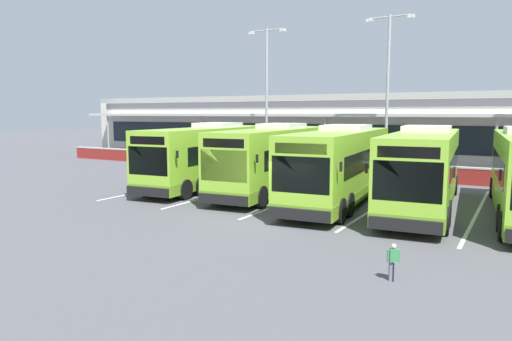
{
  "coord_description": "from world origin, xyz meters",
  "views": [
    {
      "loc": [
        7.97,
        -16.58,
        4.37
      ],
      "look_at": [
        -3.29,
        3.0,
        1.6
      ],
      "focal_mm": 32.98,
      "sensor_mm": 36.0,
      "label": 1
    }
  ],
  "objects": [
    {
      "name": "lamp_post_centre",
      "position": [
        -0.54,
        16.42,
        6.29
      ],
      "size": [
        3.24,
        0.28,
        11.0
      ],
      "color": "#9E9EA3",
      "rests_on": "ground"
    },
    {
      "name": "coach_bus_leftmost",
      "position": [
        -8.46,
        6.47,
        1.79
      ],
      "size": [
        3.83,
        12.33,
        3.78
      ],
      "color": "#8CC633",
      "rests_on": "ground"
    },
    {
      "name": "bay_stripe_centre",
      "position": [
        2.1,
        6.0,
        0.0
      ],
      "size": [
        0.14,
        13.0,
        0.01
      ],
      "primitive_type": "cube",
      "color": "silver",
      "rests_on": "ground"
    },
    {
      "name": "coach_bus_centre",
      "position": [
        0.13,
        5.42,
        1.79
      ],
      "size": [
        3.83,
        12.33,
        3.78
      ],
      "color": "#8CC633",
      "rests_on": "ground"
    },
    {
      "name": "bay_stripe_mid_west",
      "position": [
        -2.1,
        6.0,
        0.0
      ],
      "size": [
        0.14,
        13.0,
        0.01
      ],
      "primitive_type": "cube",
      "color": "silver",
      "rests_on": "ground"
    },
    {
      "name": "bay_stripe_far_west",
      "position": [
        -10.5,
        6.0,
        0.0
      ],
      "size": [
        0.14,
        13.0,
        0.01
      ],
      "primitive_type": "cube",
      "color": "silver",
      "rests_on": "ground"
    },
    {
      "name": "red_barrier_wall",
      "position": [
        0.0,
        14.5,
        0.56
      ],
      "size": [
        60.0,
        0.4,
        1.1
      ],
      "color": "maroon",
      "rests_on": "ground"
    },
    {
      "name": "pedestrian_child",
      "position": [
        5.16,
        -4.52,
        0.54
      ],
      "size": [
        0.32,
        0.22,
        1.0
      ],
      "color": "slate",
      "rests_on": "ground"
    },
    {
      "name": "bay_stripe_mid_east",
      "position": [
        6.3,
        6.0,
        0.0
      ],
      "size": [
        0.14,
        13.0,
        0.01
      ],
      "primitive_type": "cube",
      "color": "silver",
      "rests_on": "ground"
    },
    {
      "name": "terminal_building",
      "position": [
        -0.0,
        26.91,
        3.01
      ],
      "size": [
        70.0,
        13.0,
        6.0
      ],
      "color": "beige",
      "rests_on": "ground"
    },
    {
      "name": "ground_plane",
      "position": [
        0.0,
        0.0,
        0.0
      ],
      "size": [
        200.0,
        200.0,
        0.0
      ],
      "primitive_type": "plane",
      "color": "#4C4C51"
    },
    {
      "name": "coach_bus_left_centre",
      "position": [
        -4.11,
        6.56,
        1.79
      ],
      "size": [
        3.83,
        12.33,
        3.78
      ],
      "color": "#8CC633",
      "rests_on": "ground"
    },
    {
      "name": "bay_stripe_west",
      "position": [
        -6.3,
        6.0,
        0.0
      ],
      "size": [
        0.14,
        13.0,
        0.01
      ],
      "primitive_type": "cube",
      "color": "silver",
      "rests_on": "ground"
    },
    {
      "name": "lamp_post_west",
      "position": [
        -10.3,
        16.88,
        6.29
      ],
      "size": [
        3.24,
        0.28,
        11.0
      ],
      "color": "#9E9EA3",
      "rests_on": "ground"
    },
    {
      "name": "coach_bus_right_centre",
      "position": [
        3.99,
        5.67,
        1.79
      ],
      "size": [
        3.83,
        12.33,
        3.78
      ],
      "color": "#8CC633",
      "rests_on": "ground"
    }
  ]
}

